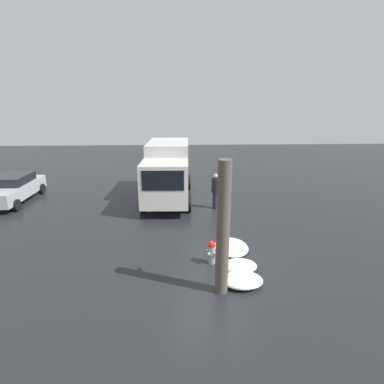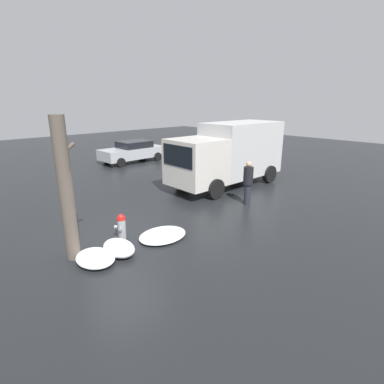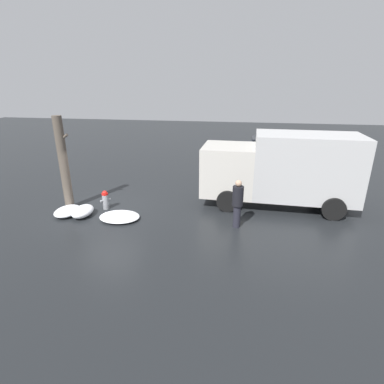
% 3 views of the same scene
% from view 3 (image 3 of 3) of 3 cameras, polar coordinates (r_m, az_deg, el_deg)
% --- Properties ---
extents(ground_plane, '(60.00, 60.00, 0.00)m').
position_cam_3_polar(ground_plane, '(13.22, -15.99, -3.09)').
color(ground_plane, black).
extents(fire_hydrant, '(0.39, 0.39, 0.81)m').
position_cam_3_polar(fire_hydrant, '(13.07, -16.17, -1.40)').
color(fire_hydrant, gray).
rests_on(fire_hydrant, ground_plane).
extents(tree_trunk, '(0.56, 0.37, 3.85)m').
position_cam_3_polar(tree_trunk, '(13.29, -23.25, 4.97)').
color(tree_trunk, brown).
rests_on(tree_trunk, ground_plane).
extents(delivery_truck, '(6.42, 2.68, 3.11)m').
position_cam_3_polar(delivery_truck, '(13.14, 16.75, 4.39)').
color(delivery_truck, beige).
rests_on(delivery_truck, ground_plane).
extents(pedestrian, '(0.40, 0.40, 1.82)m').
position_cam_3_polar(pedestrian, '(10.91, 8.67, -1.89)').
color(pedestrian, '#23232D').
rests_on(pedestrian, ground_plane).
extents(parked_car, '(4.44, 2.11, 1.44)m').
position_cam_3_polar(parked_car, '(21.58, 13.61, 8.19)').
color(parked_car, '#ADB2B7').
rests_on(parked_car, ground_plane).
extents(snow_pile_by_hydrant, '(0.95, 1.23, 0.29)m').
position_cam_3_polar(snow_pile_by_hydrant, '(13.15, -22.63, -3.38)').
color(snow_pile_by_hydrant, white).
rests_on(snow_pile_by_hydrant, ground_plane).
extents(snow_pile_curbside, '(0.76, 1.13, 0.41)m').
position_cam_3_polar(snow_pile_curbside, '(12.75, -20.10, -3.47)').
color(snow_pile_curbside, white).
rests_on(snow_pile_curbside, ground_plane).
extents(snow_pile_by_tree, '(1.59, 1.24, 0.18)m').
position_cam_3_polar(snow_pile_by_tree, '(12.12, -13.62, -4.59)').
color(snow_pile_by_tree, white).
rests_on(snow_pile_by_tree, ground_plane).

